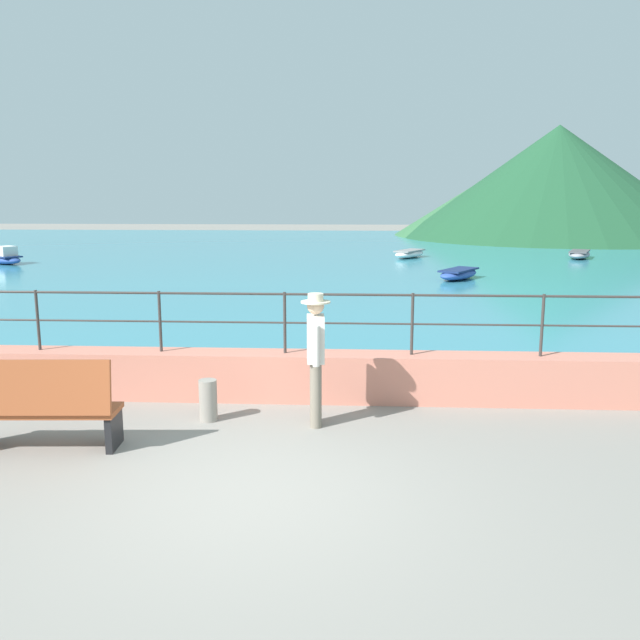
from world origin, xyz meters
TOP-DOWN VIEW (x-y plane):
  - ground_plane at (0.00, 0.00)m, footprint 120.00×120.00m
  - promenade_wall at (0.00, 3.20)m, footprint 20.00×0.56m
  - railing at (0.00, 3.20)m, footprint 18.44×0.04m
  - lake_water at (0.00, 25.84)m, footprint 64.00×44.32m
  - hill_main at (14.46, 40.37)m, footprint 20.74×20.74m
  - hill_secondary at (12.78, 42.09)m, footprint 18.27×18.27m
  - bench_main at (-2.62, 1.03)m, footprint 1.73×0.65m
  - person_walking at (0.52, 2.09)m, footprint 0.38×0.57m
  - bollard at (-0.93, 2.19)m, footprint 0.24×0.24m
  - boat_0 at (-13.88, 21.20)m, footprint 2.38×2.10m
  - boat_1 at (11.28, 25.00)m, footprint 1.74×2.47m
  - boat_2 at (4.59, 17.04)m, footprint 1.97×2.43m
  - boat_3 at (3.49, 24.93)m, footprint 1.94×2.44m

SIDE VIEW (x-z plane):
  - ground_plane at x=0.00m, z-range 0.00..0.00m
  - lake_water at x=0.00m, z-range 0.00..0.06m
  - boat_1 at x=11.28m, z-range 0.08..0.44m
  - boat_2 at x=4.59m, z-range 0.08..0.44m
  - boat_3 at x=3.49m, z-range 0.08..0.44m
  - bollard at x=-0.93m, z-range 0.00..0.56m
  - boat_0 at x=-13.88m, z-range -0.05..0.71m
  - promenade_wall at x=0.00m, z-range 0.00..0.70m
  - bench_main at x=-2.62m, z-range -0.01..1.12m
  - person_walking at x=0.52m, z-range 0.10..1.85m
  - railing at x=0.00m, z-range 0.87..1.77m
  - hill_secondary at x=12.78m, z-range 0.00..5.80m
  - hill_main at x=14.46m, z-range 0.00..7.50m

